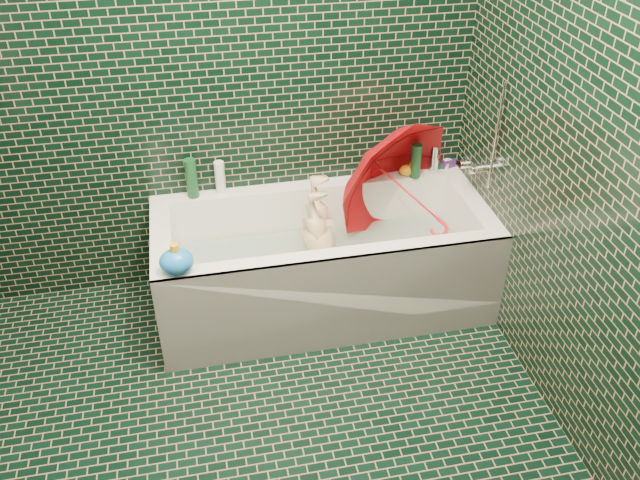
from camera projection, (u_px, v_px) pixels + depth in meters
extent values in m
plane|color=black|center=(268.00, 471.00, 2.80)|extent=(2.80, 2.80, 0.00)
plane|color=black|center=(214.00, 61.00, 3.21)|extent=(2.80, 0.00, 2.80)
plane|color=black|center=(630.00, 175.00, 2.30)|extent=(0.00, 2.80, 2.80)
cube|color=white|center=(323.00, 290.00, 3.65)|extent=(1.70, 0.75, 0.15)
cube|color=white|center=(311.00, 215.00, 3.76)|extent=(1.70, 0.10, 0.40)
cube|color=white|center=(337.00, 287.00, 3.24)|extent=(1.70, 0.10, 0.40)
cube|color=white|center=(469.00, 231.00, 3.63)|extent=(0.10, 0.55, 0.40)
cube|color=white|center=(166.00, 268.00, 3.36)|extent=(0.10, 0.55, 0.40)
cube|color=white|center=(339.00, 305.00, 3.25)|extent=(1.70, 0.02, 0.55)
cube|color=#4AC126|center=(323.00, 278.00, 3.61)|extent=(1.35, 0.47, 0.01)
cube|color=silver|center=(323.00, 256.00, 3.53)|extent=(1.48, 0.53, 0.00)
cylinder|color=silver|center=(484.00, 168.00, 3.42)|extent=(0.14, 0.05, 0.05)
cylinder|color=silver|center=(464.00, 164.00, 3.45)|extent=(0.05, 0.04, 0.04)
cylinder|color=silver|center=(496.00, 137.00, 3.21)|extent=(0.01, 0.01, 0.55)
imported|color=#D4B184|center=(324.00, 257.00, 3.50)|extent=(0.92, 0.58, 0.28)
imported|color=red|center=(409.00, 193.00, 3.50)|extent=(1.05, 1.09, 0.98)
imported|color=white|center=(450.00, 168.00, 3.79)|extent=(0.12, 0.12, 0.25)
imported|color=#441C6A|center=(450.00, 168.00, 3.79)|extent=(0.10, 0.10, 0.18)
imported|color=#134421|center=(437.00, 170.00, 3.78)|extent=(0.12, 0.12, 0.15)
cylinder|color=#134421|center=(416.00, 161.00, 3.66)|extent=(0.06, 0.06, 0.19)
cylinder|color=silver|center=(434.00, 159.00, 3.71)|extent=(0.06, 0.06, 0.16)
cylinder|color=#134421|center=(192.00, 178.00, 3.48)|extent=(0.07, 0.07, 0.21)
cylinder|color=white|center=(220.00, 177.00, 3.53)|extent=(0.06, 0.06, 0.18)
ellipsoid|color=#EDA618|center=(407.00, 170.00, 3.70)|extent=(0.10, 0.09, 0.06)
sphere|color=#EDA618|center=(413.00, 164.00, 3.68)|extent=(0.04, 0.04, 0.04)
cone|color=orange|center=(417.00, 165.00, 3.68)|extent=(0.02, 0.02, 0.02)
ellipsoid|color=blue|center=(177.00, 261.00, 2.96)|extent=(0.18, 0.16, 0.12)
cylinder|color=#EDA618|center=(175.00, 249.00, 2.93)|extent=(0.04, 0.04, 0.04)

